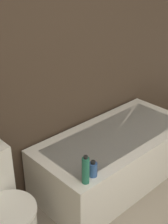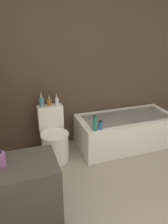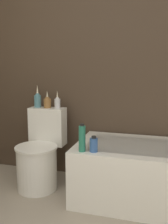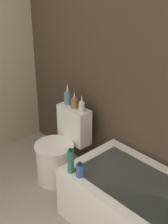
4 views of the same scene
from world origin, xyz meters
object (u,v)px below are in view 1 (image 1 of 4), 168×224
Objects in this scene: bathtub at (115,157)px; toilet at (4,216)px; shampoo_bottle_short at (93,169)px; shampoo_bottle_tall at (86,170)px.

toilet reaches higher than bathtub.
shampoo_bottle_short reaches higher than bathtub.
toilet is 0.74m from shampoo_bottle_short.
bathtub is at bearing 24.10° from shampoo_bottle_tall.
shampoo_bottle_tall is at bearing -29.50° from toilet.
toilet is at bearing 179.93° from bathtub.
shampoo_bottle_short is (0.09, 0.02, -0.05)m from shampoo_bottle_tall.
shampoo_bottle_tall is at bearing -168.60° from shampoo_bottle_short.
toilet is 3.29× the size of shampoo_bottle_tall.
bathtub is 11.88× the size of shampoo_bottle_short.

